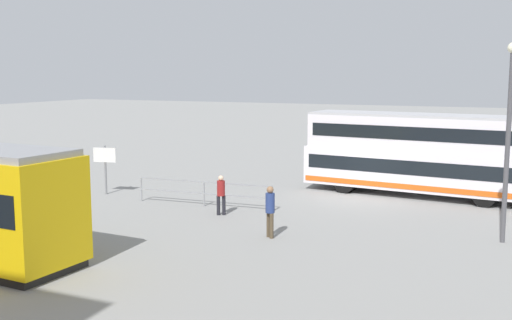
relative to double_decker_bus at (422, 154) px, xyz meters
The scene contains 7 objects.
ground_plane 3.50m from the double_decker_bus, 31.75° to the left, with size 160.00×160.00×0.00m, color gray.
double_decker_bus is the anchor object (origin of this frame).
pedestrian_near_railing 9.92m from the double_decker_bus, 47.23° to the left, with size 0.44×0.44×1.61m.
pedestrian_crossing 10.32m from the double_decker_bus, 69.67° to the left, with size 0.45×0.45×1.81m.
pedestrian_railing 10.21m from the double_decker_bus, 36.81° to the left, with size 6.21×0.40×1.08m.
info_sign 14.72m from the double_decker_bus, 22.39° to the left, with size 1.11×0.27×2.30m.
street_lamp 8.23m from the double_decker_bus, 118.59° to the left, with size 0.36×0.36×6.64m.
Camera 1 is at (-6.97, 27.53, 5.69)m, focal length 43.75 mm.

